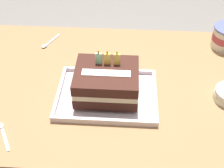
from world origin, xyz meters
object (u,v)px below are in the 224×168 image
(serving_spoon_by_bowls, at_px, (3,131))
(foil_tray, at_px, (107,95))
(birthday_cake, at_px, (107,81))
(serving_spoon_near_tray, at_px, (47,44))

(serving_spoon_by_bowls, bearing_deg, foil_tray, 29.44)
(birthday_cake, bearing_deg, foil_tray, -90.00)
(serving_spoon_near_tray, bearing_deg, birthday_cake, -46.62)
(serving_spoon_by_bowls, bearing_deg, birthday_cake, 29.47)
(foil_tray, relative_size, serving_spoon_near_tray, 2.93)
(birthday_cake, distance_m, serving_spoon_by_bowls, 0.39)
(foil_tray, relative_size, serving_spoon_by_bowls, 3.21)
(birthday_cake, height_order, serving_spoon_by_bowls, birthday_cake)
(birthday_cake, height_order, serving_spoon_near_tray, birthday_cake)
(serving_spoon_near_tray, xyz_separation_m, serving_spoon_by_bowls, (-0.04, -0.50, -0.00))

